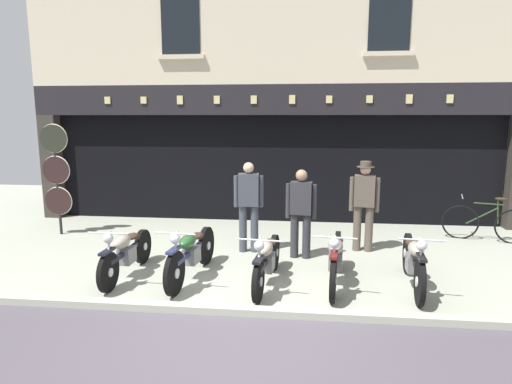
{
  "coord_description": "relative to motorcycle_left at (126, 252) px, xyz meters",
  "views": [
    {
      "loc": [
        0.75,
        -5.2,
        2.56
      ],
      "look_at": [
        -0.13,
        2.81,
        1.16
      ],
      "focal_mm": 30.42,
      "sensor_mm": 36.0,
      "label": 1
    }
  ],
  "objects": [
    {
      "name": "ground",
      "position": [
        2.07,
        -2.22,
        -0.45
      ],
      "size": [
        23.69,
        22.0,
        0.18
      ],
      "color": "#9CA08E"
    },
    {
      "name": "shop_facade",
      "position": [
        2.07,
        5.79,
        1.27
      ],
      "size": [
        11.99,
        4.42,
        6.13
      ],
      "color": "black",
      "rests_on": "ground"
    },
    {
      "name": "motorcycle_left",
      "position": [
        0.0,
        0.0,
        0.0
      ],
      "size": [
        0.62,
        1.91,
        0.9
      ],
      "rotation": [
        0.0,
        0.0,
        3.11
      ],
      "color": "black",
      "rests_on": "ground"
    },
    {
      "name": "motorcycle_center_left",
      "position": [
        1.07,
        0.03,
        0.02
      ],
      "size": [
        0.62,
        2.06,
        0.93
      ],
      "rotation": [
        0.0,
        0.0,
        3.03
      ],
      "color": "black",
      "rests_on": "ground"
    },
    {
      "name": "motorcycle_center",
      "position": [
        2.29,
        -0.1,
        0.0
      ],
      "size": [
        0.62,
        1.95,
        0.9
      ],
      "rotation": [
        0.0,
        0.0,
        3.04
      ],
      "color": "black",
      "rests_on": "ground"
    },
    {
      "name": "motorcycle_center_right",
      "position": [
        3.34,
        0.03,
        0.02
      ],
      "size": [
        0.62,
        1.99,
        0.92
      ],
      "rotation": [
        0.0,
        0.0,
        3.02
      ],
      "color": "black",
      "rests_on": "ground"
    },
    {
      "name": "motorcycle_right",
      "position": [
        4.5,
        0.04,
        0.02
      ],
      "size": [
        0.62,
        1.97,
        0.92
      ],
      "rotation": [
        0.0,
        0.0,
        3.04
      ],
      "color": "black",
      "rests_on": "ground"
    },
    {
      "name": "salesman_left",
      "position": [
        1.8,
        1.53,
        0.55
      ],
      "size": [
        0.56,
        0.26,
        1.72
      ],
      "rotation": [
        0.0,
        0.0,
        3.21
      ],
      "color": "#3D424C",
      "rests_on": "ground"
    },
    {
      "name": "shopkeeper_center",
      "position": [
        2.79,
        1.27,
        0.49
      ],
      "size": [
        0.56,
        0.27,
        1.63
      ],
      "rotation": [
        0.0,
        0.0,
        3.04
      ],
      "color": "#2D2D33",
      "rests_on": "ground"
    },
    {
      "name": "salesman_right",
      "position": [
        3.98,
        1.82,
        0.55
      ],
      "size": [
        0.55,
        0.33,
        1.74
      ],
      "rotation": [
        0.0,
        0.0,
        2.99
      ],
      "color": "brown",
      "rests_on": "ground"
    },
    {
      "name": "tyre_sign_pole",
      "position": [
        -2.49,
        2.32,
        0.99
      ],
      "size": [
        0.62,
        0.06,
        2.41
      ],
      "color": "#232328",
      "rests_on": "ground"
    },
    {
      "name": "advert_board_near",
      "position": [
        3.73,
        4.16,
        1.3
      ],
      "size": [
        0.82,
        0.03,
        0.88
      ],
      "color": "silver"
    },
    {
      "name": "leaning_bicycle",
      "position": [
        6.64,
        2.79,
        -0.03
      ],
      "size": [
        1.67,
        0.66,
        0.96
      ],
      "rotation": [
        0.0,
        0.0,
        1.28
      ],
      "color": "black",
      "rests_on": "ground"
    }
  ]
}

